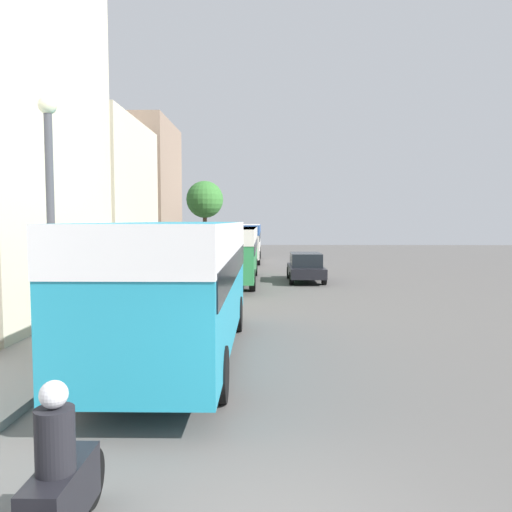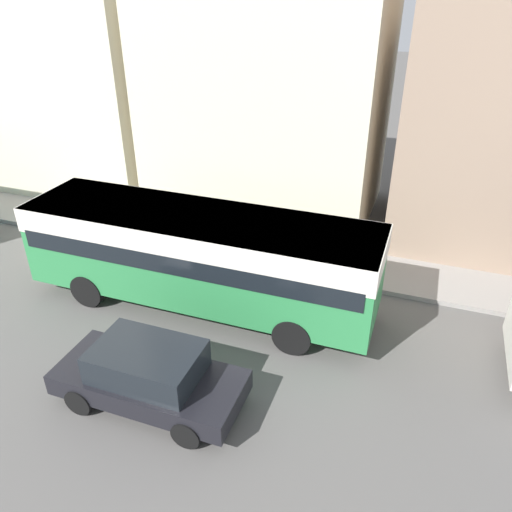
# 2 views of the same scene
# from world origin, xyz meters

# --- Properties ---
(building_midblock) EXTENTS (6.47, 8.58, 12.52)m
(building_midblock) POSITION_xyz_m (-9.43, 11.22, 6.26)
(building_midblock) COLOR beige
(building_midblock) RESTS_ON ground_plane
(building_far_terrace) EXTENTS (6.06, 8.37, 8.08)m
(building_far_terrace) POSITION_xyz_m (-9.23, 20.16, 4.04)
(building_far_terrace) COLOR beige
(building_far_terrace) RESTS_ON ground_plane
(bus_following) EXTENTS (2.62, 9.87, 2.81)m
(bus_following) POSITION_xyz_m (-1.73, 20.69, 1.84)
(bus_following) COLOR #2D8447
(bus_following) RESTS_ON ground_plane
(car_crossing) EXTENTS (1.83, 4.17, 1.49)m
(car_crossing) POSITION_xyz_m (2.13, 21.27, 0.77)
(car_crossing) COLOR black
(car_crossing) RESTS_ON ground_plane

